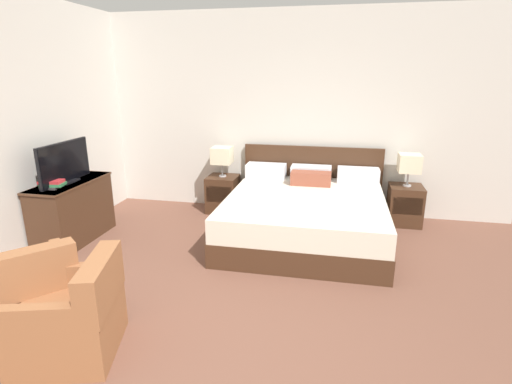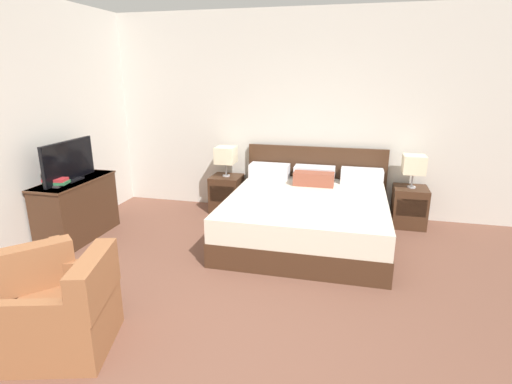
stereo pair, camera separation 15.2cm
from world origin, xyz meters
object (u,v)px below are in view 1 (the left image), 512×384
at_px(book_blue_cover, 53,184).
at_px(armchair_companion, 73,319).
at_px(nightstand_left, 223,194).
at_px(tv, 65,163).
at_px(book_small_top, 51,182).
at_px(armchair_by_window, 30,294).
at_px(table_lamp_left, 222,156).
at_px(book_red_cover, 52,187).
at_px(dresser, 73,210).
at_px(bed, 305,214).
at_px(nightstand_right, 405,205).
at_px(table_lamp_right, 409,163).

distance_m(book_blue_cover, armchair_companion, 2.14).
bearing_deg(nightstand_left, tv, -135.52).
relative_size(book_blue_cover, book_small_top, 1.00).
bearing_deg(armchair_companion, nightstand_left, 86.95).
bearing_deg(armchair_by_window, tv, 115.25).
distance_m(table_lamp_left, armchair_companion, 3.39).
relative_size(tv, armchair_by_window, 0.91).
bearing_deg(book_small_top, table_lamp_left, 48.83).
bearing_deg(book_red_cover, book_small_top, 0.00).
bearing_deg(armchair_companion, dresser, 125.27).
bearing_deg(dresser, book_blue_cover, -88.11).
height_order(tv, armchair_companion, tv).
bearing_deg(dresser, armchair_companion, -54.73).
height_order(bed, nightstand_left, bed).
bearing_deg(dresser, nightstand_right, 19.29).
relative_size(table_lamp_right, dresser, 0.40).
height_order(book_red_cover, armchair_companion, book_red_cover).
bearing_deg(bed, book_small_top, -160.89).
xyz_separation_m(table_lamp_right, book_small_top, (-4.14, -1.73, -0.02)).
bearing_deg(table_lamp_right, dresser, -160.69).
height_order(nightstand_left, nightstand_right, same).
bearing_deg(dresser, bed, 13.81).
xyz_separation_m(nightstand_left, book_small_top, (-1.52, -1.73, 0.57)).
bearing_deg(book_small_top, book_blue_cover, 0.00).
bearing_deg(dresser, armchair_by_window, -65.13).
relative_size(book_red_cover, armchair_by_window, 0.20).
bearing_deg(dresser, book_red_cover, -92.35).
bearing_deg(table_lamp_right, armchair_by_window, -137.29).
relative_size(nightstand_left, book_blue_cover, 2.18).
xyz_separation_m(book_small_top, armchair_by_window, (0.78, -1.37, -0.55)).
relative_size(nightstand_right, tv, 0.62).
bearing_deg(nightstand_right, table_lamp_right, 90.00).
height_order(book_blue_cover, book_small_top, book_small_top).
xyz_separation_m(nightstand_left, table_lamp_right, (2.62, 0.00, 0.59)).
distance_m(book_blue_cover, armchair_by_window, 1.65).
xyz_separation_m(book_red_cover, armchair_by_window, (0.78, -1.37, -0.49)).
distance_m(table_lamp_right, dresser, 4.40).
distance_m(tv, armchair_by_window, 1.93).
distance_m(nightstand_left, armchair_companion, 3.34).
bearing_deg(nightstand_left, armchair_by_window, -103.44).
height_order(book_red_cover, book_small_top, book_small_top).
xyz_separation_m(nightstand_left, book_blue_cover, (-1.50, -1.73, 0.54)).
relative_size(table_lamp_right, book_blue_cover, 1.77).
distance_m(dresser, book_small_top, 0.53).
distance_m(bed, armchair_companion, 2.98).
distance_m(table_lamp_left, tv, 2.12).
xyz_separation_m(tv, book_blue_cover, (0.01, -0.25, -0.19)).
height_order(nightstand_right, table_lamp_right, table_lamp_right).
distance_m(nightstand_right, table_lamp_left, 2.69).
relative_size(table_lamp_right, book_small_top, 1.78).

